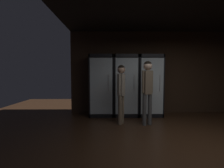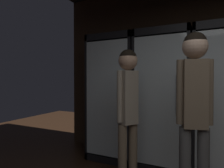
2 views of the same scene
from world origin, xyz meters
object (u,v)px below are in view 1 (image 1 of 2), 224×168
cooler_far_left (102,86)px  cooler_left (126,86)px  shopper_far (121,87)px  shopper_near (147,85)px  cooler_center (149,86)px

cooler_far_left → cooler_left: size_ratio=1.00×
cooler_left → shopper_far: cooler_left is taller
shopper_near → cooler_left: bearing=114.8°
cooler_center → shopper_near: size_ratio=1.16×
cooler_far_left → cooler_center: 1.56m
shopper_near → cooler_far_left: bearing=140.8°
cooler_left → cooler_far_left: bearing=180.0°
cooler_left → cooler_center: size_ratio=1.00×
cooler_far_left → shopper_near: 1.62m
cooler_left → cooler_center: same height
cooler_center → shopper_far: 1.36m
cooler_far_left → shopper_far: (0.57, -0.94, 0.05)m
cooler_far_left → cooler_center: same height
cooler_far_left → cooler_left: same height
cooler_far_left → cooler_center: size_ratio=1.00×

